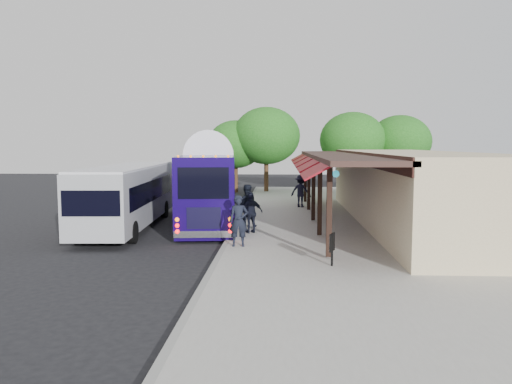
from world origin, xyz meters
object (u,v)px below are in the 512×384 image
(ped_c, at_px, (251,213))
(coach_bus, at_px, (210,183))
(city_bus, at_px, (129,194))
(sign_board, at_px, (332,244))
(ped_b, at_px, (247,206))
(ped_a, at_px, (239,221))
(ped_d, at_px, (301,191))

(ped_c, bearing_deg, coach_bus, -84.05)
(coach_bus, relative_size, city_bus, 1.06)
(ped_c, distance_m, sign_board, 6.43)
(ped_b, bearing_deg, ped_a, 83.68)
(ped_b, distance_m, ped_d, 8.00)
(coach_bus, distance_m, ped_b, 3.25)
(ped_a, distance_m, ped_d, 12.16)
(coach_bus, xyz_separation_m, ped_b, (2.05, -2.37, -0.85))
(ped_d, bearing_deg, coach_bus, 68.37)
(ped_a, distance_m, ped_b, 4.34)
(city_bus, relative_size, ped_a, 5.77)
(city_bus, xyz_separation_m, sign_board, (8.84, -7.72, -0.78))
(sign_board, bearing_deg, coach_bus, 141.95)
(city_bus, xyz_separation_m, ped_d, (8.45, 7.02, -0.50))
(ped_c, bearing_deg, ped_d, -130.94)
(coach_bus, distance_m, ped_c, 4.63)
(city_bus, bearing_deg, ped_b, -7.87)
(coach_bus, xyz_separation_m, ped_c, (2.36, -3.87, -0.96))
(ped_c, relative_size, sign_board, 1.69)
(coach_bus, xyz_separation_m, city_bus, (-3.60, -1.90, -0.35))
(city_bus, relative_size, sign_board, 10.68)
(ped_b, distance_m, sign_board, 7.92)
(ped_d, relative_size, sign_board, 1.88)
(city_bus, xyz_separation_m, ped_a, (5.65, -4.81, -0.52))
(ped_a, xyz_separation_m, sign_board, (3.18, -2.91, -0.26))
(coach_bus, height_order, sign_board, coach_bus)
(ped_b, xyz_separation_m, ped_d, (2.80, 7.49, -0.01))
(ped_b, relative_size, ped_c, 1.12)
(ped_c, bearing_deg, ped_a, 58.40)
(city_bus, bearing_deg, sign_board, -44.22)
(ped_c, height_order, sign_board, ped_c)
(city_bus, distance_m, ped_b, 5.70)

